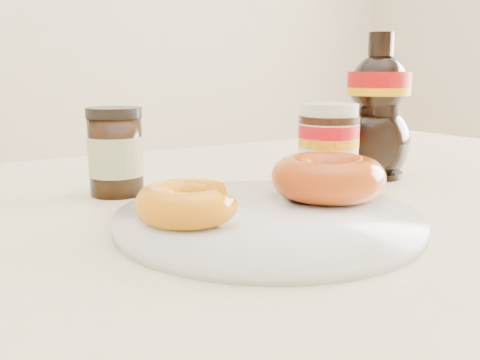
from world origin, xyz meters
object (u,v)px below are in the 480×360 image
dining_table (272,285)px  plate (268,219)px  nutella_jar (328,143)px  dark_jar (116,152)px  syrup_bottle (378,106)px  donut_whole (328,177)px  donut_bitten (187,203)px

dining_table → plate: (-0.04, -0.05, 0.09)m
nutella_jar → dark_jar: bearing=156.1°
syrup_bottle → donut_whole: bearing=-149.0°
nutella_jar → dark_jar: size_ratio=1.02×
donut_whole → syrup_bottle: 0.21m
plate → syrup_bottle: size_ratio=1.49×
donut_bitten → donut_whole: (0.16, 0.01, 0.00)m
dining_table → nutella_jar: bearing=23.2°
donut_whole → nutella_jar: (0.07, 0.08, 0.02)m
dining_table → donut_bitten: donut_bitten is taller
plate → syrup_bottle: syrup_bottle is taller
donut_bitten → nutella_jar: (0.23, 0.09, 0.03)m
donut_whole → dark_jar: 0.24m
plate → donut_whole: 0.09m
plate → dark_jar: (-0.08, 0.20, 0.04)m
nutella_jar → syrup_bottle: size_ratio=0.54×
donut_bitten → donut_whole: size_ratio=0.77×
dining_table → dark_jar: (-0.12, 0.15, 0.13)m
plate → dining_table: bearing=51.3°
dining_table → donut_bitten: size_ratio=15.61×
plate → nutella_jar: 0.19m
syrup_bottle → dark_jar: 0.34m
donut_whole → syrup_bottle: syrup_bottle is taller
donut_bitten → dark_jar: bearing=76.7°
dining_table → syrup_bottle: syrup_bottle is taller
dining_table → nutella_jar: (0.11, 0.05, 0.14)m
plate → donut_bitten: 0.08m
donut_bitten → dining_table: bearing=4.3°
nutella_jar → donut_bitten: bearing=-159.5°
dining_table → syrup_bottle: bearing=18.2°
dark_jar → plate: bearing=-69.0°
plate → nutella_jar: bearing=32.4°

